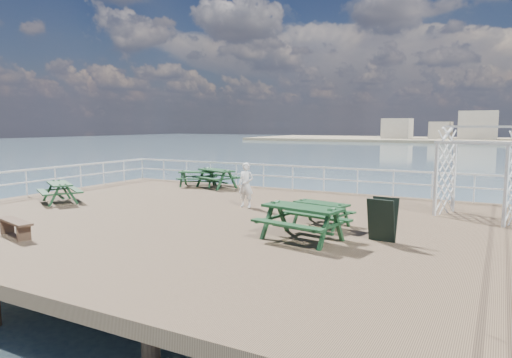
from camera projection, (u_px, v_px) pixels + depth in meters
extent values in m
cube|color=brown|center=(206.00, 221.00, 14.54)|extent=(18.00, 14.00, 0.30)
plane|color=#3D5568|center=(415.00, 170.00, 49.72)|extent=(300.00, 300.00, 0.00)
cube|color=beige|center=(398.00, 128.00, 139.12)|extent=(8.00, 8.00, 6.00)
cube|color=beige|center=(440.00, 130.00, 133.53)|extent=(6.00, 8.00, 5.00)
cube|color=beige|center=(478.00, 125.00, 128.64)|extent=(10.00, 8.00, 8.00)
cylinder|color=brown|center=(145.00, 209.00, 23.02)|extent=(0.36, 0.36, 2.10)
cylinder|color=brown|center=(473.00, 246.00, 15.96)|extent=(0.36, 0.36, 2.10)
cube|color=silver|center=(293.00, 166.00, 20.38)|extent=(17.70, 0.07, 0.07)
cube|color=silver|center=(293.00, 177.00, 20.44)|extent=(17.70, 0.05, 0.05)
cylinder|color=silver|center=(142.00, 168.00, 24.61)|extent=(0.05, 0.05, 1.10)
cube|color=silver|center=(26.00, 170.00, 18.56)|extent=(0.07, 13.70, 0.07)
cube|color=silver|center=(26.00, 182.00, 18.62)|extent=(0.05, 13.70, 0.05)
cube|color=#123217|center=(197.00, 172.00, 21.44)|extent=(1.77, 1.16, 0.06)
cube|color=#123217|center=(200.00, 176.00, 22.01)|extent=(1.63, 0.78, 0.05)
cube|color=#123217|center=(194.00, 179.00, 20.93)|extent=(1.63, 0.78, 0.05)
cube|color=#123217|center=(183.00, 178.00, 21.58)|extent=(0.52, 1.28, 0.06)
cube|color=#123217|center=(211.00, 178.00, 21.38)|extent=(0.52, 1.28, 0.06)
cube|color=#123217|center=(185.00, 178.00, 21.85)|extent=(0.23, 0.47, 0.80)
cube|color=#123217|center=(181.00, 179.00, 21.31)|extent=(0.23, 0.47, 0.80)
cube|color=#123217|center=(213.00, 179.00, 21.65)|extent=(0.23, 0.47, 0.80)
cube|color=#123217|center=(210.00, 180.00, 21.11)|extent=(0.23, 0.47, 0.80)
cube|color=#123217|center=(197.00, 181.00, 21.50)|extent=(1.41, 0.57, 0.06)
cube|color=#123217|center=(216.00, 170.00, 21.10)|extent=(2.07, 1.40, 0.06)
cube|color=#123217|center=(227.00, 176.00, 21.55)|extent=(1.90, 0.95, 0.05)
cube|color=#123217|center=(205.00, 178.00, 20.72)|extent=(1.90, 0.95, 0.05)
cube|color=#123217|center=(206.00, 176.00, 21.75)|extent=(0.64, 1.48, 0.06)
cube|color=#123217|center=(227.00, 179.00, 20.53)|extent=(0.64, 1.48, 0.06)
cube|color=#123217|center=(212.00, 177.00, 21.96)|extent=(0.28, 0.55, 0.94)
cube|color=#123217|center=(201.00, 178.00, 21.54)|extent=(0.28, 0.55, 0.94)
cube|color=#123217|center=(232.00, 180.00, 20.75)|extent=(0.28, 0.55, 0.94)
cube|color=#123217|center=(221.00, 181.00, 20.33)|extent=(0.28, 0.55, 0.94)
cube|color=#123217|center=(216.00, 182.00, 21.16)|extent=(1.63, 0.70, 0.06)
cube|color=#123217|center=(321.00, 204.00, 13.05)|extent=(1.66, 0.94, 0.05)
cube|color=#123217|center=(331.00, 210.00, 13.47)|extent=(1.58, 0.55, 0.04)
cube|color=#123217|center=(311.00, 215.00, 12.69)|extent=(1.58, 0.55, 0.04)
cube|color=#123217|center=(303.00, 210.00, 13.51)|extent=(0.34, 1.25, 0.05)
cube|color=#123217|center=(341.00, 216.00, 12.66)|extent=(0.34, 1.25, 0.05)
cube|color=#123217|center=(308.00, 210.00, 13.71)|extent=(0.17, 0.45, 0.76)
cube|color=#123217|center=(297.00, 213.00, 13.32)|extent=(0.17, 0.45, 0.76)
cube|color=#123217|center=(346.00, 216.00, 12.86)|extent=(0.17, 0.45, 0.76)
cube|color=#123217|center=(336.00, 219.00, 12.47)|extent=(0.17, 0.45, 0.76)
cube|color=#123217|center=(321.00, 218.00, 13.10)|extent=(1.38, 0.37, 0.05)
cube|color=#123217|center=(59.00, 184.00, 17.00)|extent=(1.82, 1.42, 0.06)
cube|color=#123217|center=(76.00, 190.00, 17.34)|extent=(1.61, 1.05, 0.05)
cube|color=#123217|center=(43.00, 192.00, 16.73)|extent=(1.61, 1.05, 0.05)
cube|color=#123217|center=(57.00, 189.00, 17.64)|extent=(0.75, 1.24, 0.06)
cube|color=#123217|center=(63.00, 194.00, 16.44)|extent=(0.75, 1.24, 0.06)
cube|color=#123217|center=(64.00, 190.00, 17.79)|extent=(0.31, 0.47, 0.83)
cube|color=#123217|center=(49.00, 191.00, 17.49)|extent=(0.31, 0.47, 0.83)
cube|color=#123217|center=(71.00, 195.00, 16.60)|extent=(0.31, 0.47, 0.83)
cube|color=#123217|center=(55.00, 196.00, 16.29)|extent=(0.31, 0.47, 0.83)
cube|color=#123217|center=(60.00, 196.00, 17.06)|extent=(1.36, 0.82, 0.06)
cube|color=#123217|center=(302.00, 208.00, 11.40)|extent=(2.12, 1.14, 0.07)
cube|color=#123217|center=(316.00, 216.00, 11.95)|extent=(2.03, 0.64, 0.06)
cube|color=#123217|center=(287.00, 225.00, 10.92)|extent=(2.03, 0.64, 0.06)
cube|color=#123217|center=(275.00, 217.00, 11.96)|extent=(0.38, 1.61, 0.07)
cube|color=#123217|center=(331.00, 226.00, 10.92)|extent=(0.38, 1.61, 0.07)
cube|color=#123217|center=(283.00, 217.00, 12.23)|extent=(0.19, 0.58, 0.98)
cube|color=#123217|center=(267.00, 221.00, 11.71)|extent=(0.19, 0.58, 0.98)
cube|color=#123217|center=(338.00, 226.00, 11.18)|extent=(0.19, 0.58, 0.98)
cube|color=#123217|center=(324.00, 231.00, 10.66)|extent=(0.19, 0.58, 0.98)
cube|color=#123217|center=(302.00, 229.00, 11.46)|extent=(1.78, 0.41, 0.07)
cube|color=brown|center=(15.00, 221.00, 11.77)|extent=(1.57, 0.73, 0.06)
cube|color=brown|center=(7.00, 226.00, 12.18)|extent=(0.16, 0.33, 0.38)
cube|color=brown|center=(24.00, 233.00, 11.41)|extent=(0.16, 0.33, 0.38)
cube|color=silver|center=(436.00, 180.00, 14.44)|extent=(0.11, 0.11, 2.30)
cube|color=silver|center=(454.00, 177.00, 15.16)|extent=(0.11, 0.11, 2.30)
cube|color=silver|center=(506.00, 187.00, 12.81)|extent=(0.11, 0.11, 2.30)
cube|color=silver|center=(471.00, 143.00, 13.49)|extent=(2.16, 0.95, 0.08)
cube|color=silver|center=(489.00, 142.00, 14.21)|extent=(2.16, 0.95, 0.08)
cube|color=silver|center=(481.00, 127.00, 13.79)|extent=(2.15, 0.94, 0.07)
cube|color=black|center=(381.00, 221.00, 11.23)|extent=(0.70, 0.35, 1.10)
cube|color=black|center=(384.00, 219.00, 11.41)|extent=(0.70, 0.35, 1.10)
imported|color=white|center=(246.00, 185.00, 16.01)|extent=(0.57, 0.38, 1.57)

